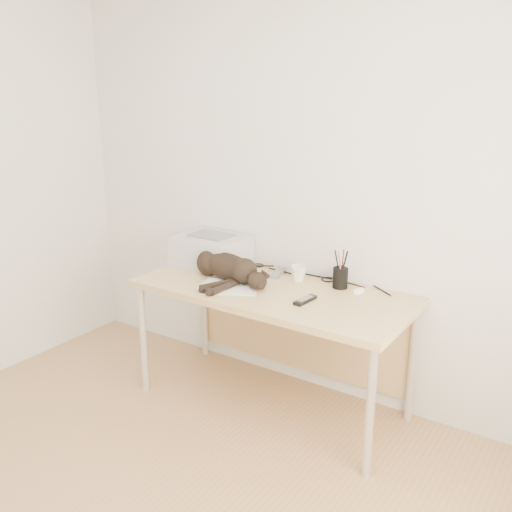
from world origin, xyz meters
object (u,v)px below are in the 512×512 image
Objects in this scene: cat at (225,267)px; mug at (298,274)px; pen_cup at (340,277)px; desk at (280,306)px; printer at (211,250)px; mouse at (359,289)px.

cat is 0.44m from mug.
pen_cup is (0.26, 0.03, 0.02)m from mug.
pen_cup is at bearing 6.88° from mug.
mug is at bearing 64.45° from desk.
mug is (0.38, 0.22, -0.03)m from cat.
printer is 1.01m from mouse.
mug is 0.45× the size of pen_cup.
mug is 0.91× the size of mouse.
mouse is at bearing 4.22° from mug.
printer is at bearing 171.64° from desk.
desk is 0.48m from mouse.
cat is at bearing -150.34° from mug.
pen_cup is at bearing 4.15° from printer.
mug is 0.26m from pen_cup.
printer reaches higher than mouse.
printer reaches higher than desk.
desk is 2.18× the size of cat.
printer is 0.89m from pen_cup.
printer is at bearing -175.85° from pen_cup.
cat reaches higher than mouse.
printer is (-0.57, 0.08, 0.23)m from desk.
desk is at bearing -163.61° from mouse.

